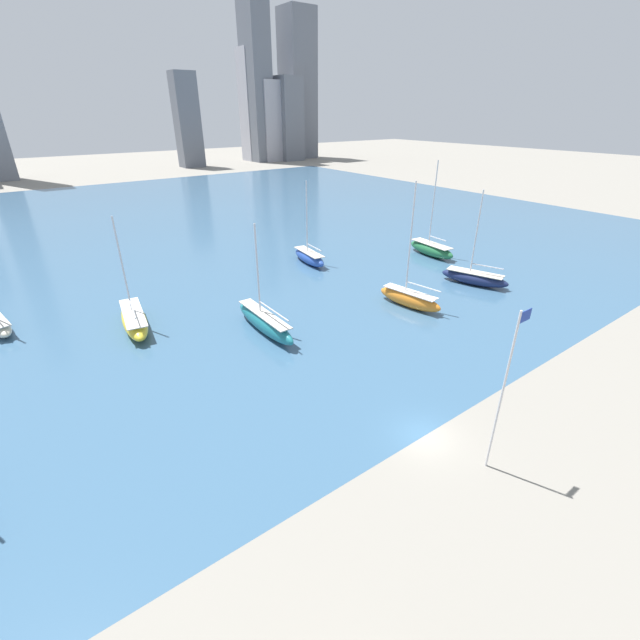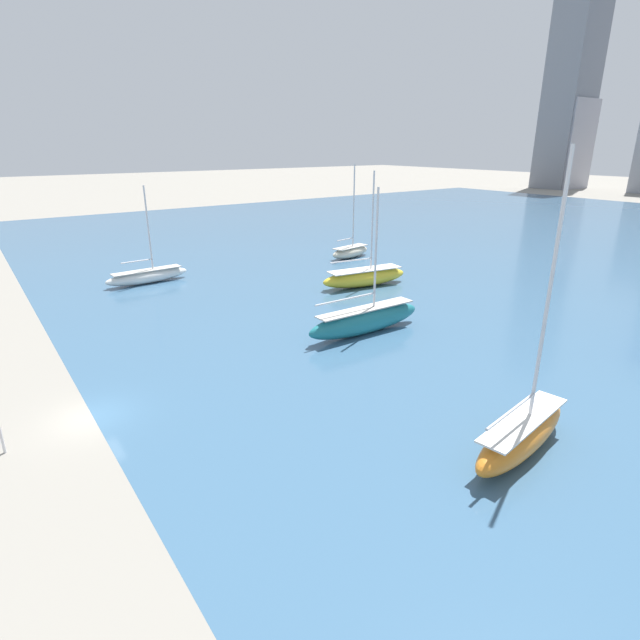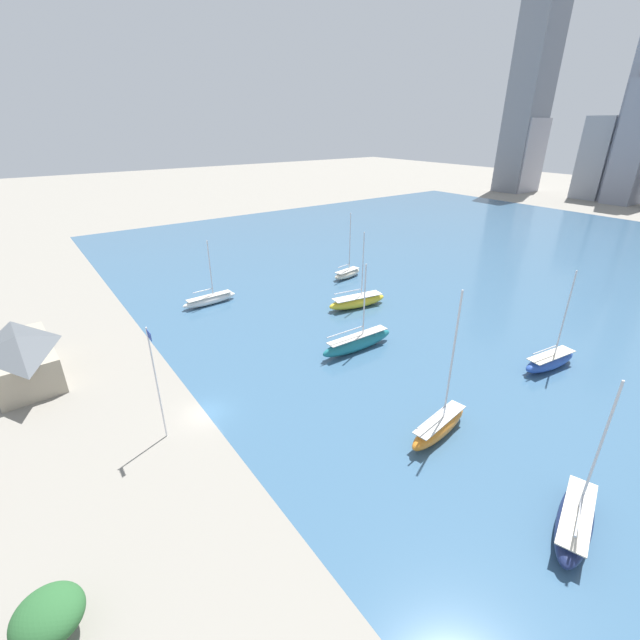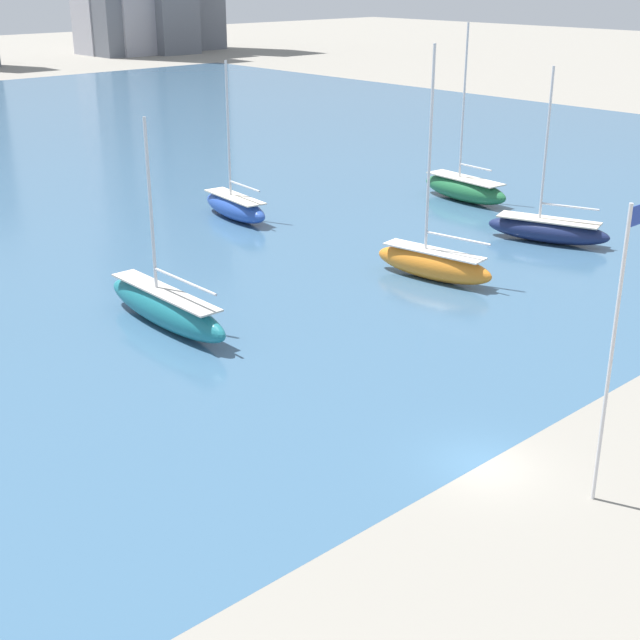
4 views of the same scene
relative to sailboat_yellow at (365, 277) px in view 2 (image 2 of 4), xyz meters
The scene contains 6 objects.
ground_plane 32.54m from the sailboat_yellow, 68.40° to the right, with size 500.00×500.00×0.00m, color gray.
sailboat_yellow is the anchor object (origin of this frame).
sailboat_white 23.79m from the sailboat_yellow, 128.62° to the right, with size 2.28×9.20×10.42m.
sailboat_orange 31.24m from the sailboat_yellow, 26.20° to the right, with size 3.06×8.58×14.52m.
sailboat_cream 14.21m from the sailboat_yellow, 147.30° to the left, with size 3.17×6.93×12.09m.
sailboat_teal 14.22m from the sailboat_yellow, 40.16° to the right, with size 1.90×11.01×11.47m.
Camera 2 is at (27.49, -3.94, 14.53)m, focal length 28.00 mm.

